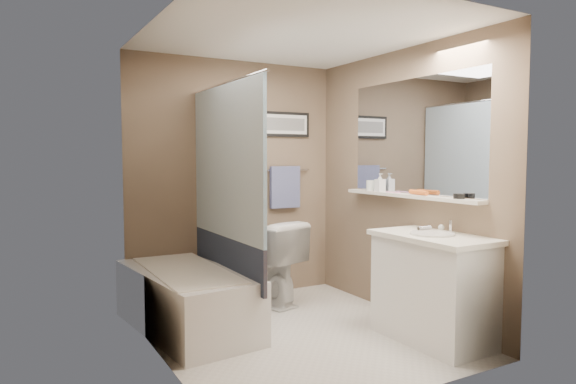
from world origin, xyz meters
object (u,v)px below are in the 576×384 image
toilet (265,262)px  soap_bottle (380,182)px  bathtub (186,300)px  vanity (433,290)px  hair_brush_front (418,192)px  glass_jar (370,185)px  candle_bowl_near (459,196)px

toilet → soap_bottle: (0.87, -0.67, 0.79)m
bathtub → toilet: (0.91, 0.36, 0.16)m
bathtub → vanity: vanity is taller
bathtub → soap_bottle: soap_bottle is taller
vanity → hair_brush_front: hair_brush_front is taller
soap_bottle → glass_jar: bearing=90.0°
hair_brush_front → soap_bottle: soap_bottle is taller
hair_brush_front → soap_bottle: size_ratio=1.30×
vanity → glass_jar: glass_jar is taller
candle_bowl_near → hair_brush_front: (0.00, 0.44, 0.00)m
bathtub → glass_jar: size_ratio=15.00×
toilet → soap_bottle: bearing=126.3°
bathtub → glass_jar: 2.01m
bathtub → hair_brush_front: size_ratio=6.82×
candle_bowl_near → soap_bottle: 0.95m
candle_bowl_near → glass_jar: (0.00, 1.09, 0.03)m
candle_bowl_near → soap_bottle: (0.00, 0.95, 0.06)m
candle_bowl_near → hair_brush_front: 0.44m
vanity → soap_bottle: soap_bottle is taller
glass_jar → hair_brush_front: bearing=-90.0°
vanity → candle_bowl_near: candle_bowl_near is taller
toilet → candle_bowl_near: candle_bowl_near is taller
bathtub → soap_bottle: (1.79, -0.31, 0.95)m
candle_bowl_near → hair_brush_front: size_ratio=0.41×
toilet → soap_bottle: 1.35m
bathtub → hair_brush_front: 2.16m
bathtub → hair_brush_front: (1.79, -0.82, 0.89)m
hair_brush_front → glass_jar: glass_jar is taller
bathtub → soap_bottle: bearing=-16.2°
glass_jar → soap_bottle: soap_bottle is taller
toilet → bathtub: bearing=5.3°
soap_bottle → toilet: bearing=142.4°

